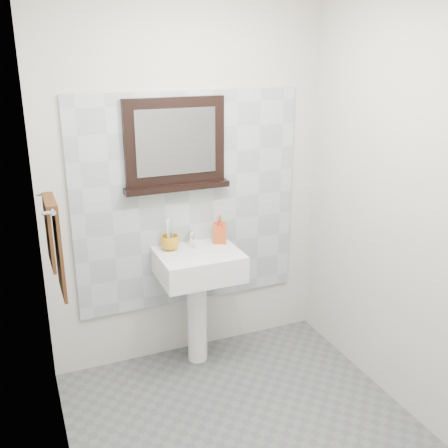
{
  "coord_description": "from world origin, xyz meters",
  "views": [
    {
      "loc": [
        -1.11,
        -2.22,
        2.17
      ],
      "look_at": [
        0.04,
        0.55,
        1.15
      ],
      "focal_mm": 42.0,
      "sensor_mm": 36.0,
      "label": 1
    }
  ],
  "objects_px": {
    "framed_mirror": "(175,146)",
    "pedestal_sink": "(199,276)",
    "soap_dispenser": "(220,229)",
    "hand_towel": "(54,240)",
    "toothbrush_cup": "(170,243)"
  },
  "relations": [
    {
      "from": "toothbrush_cup",
      "to": "framed_mirror",
      "type": "bearing_deg",
      "value": 44.1
    },
    {
      "from": "framed_mirror",
      "to": "pedestal_sink",
      "type": "bearing_deg",
      "value": -66.67
    },
    {
      "from": "pedestal_sink",
      "to": "hand_towel",
      "type": "distance_m",
      "value": 1.1
    },
    {
      "from": "pedestal_sink",
      "to": "soap_dispenser",
      "type": "height_order",
      "value": "soap_dispenser"
    },
    {
      "from": "toothbrush_cup",
      "to": "hand_towel",
      "type": "height_order",
      "value": "hand_towel"
    },
    {
      "from": "soap_dispenser",
      "to": "toothbrush_cup",
      "type": "bearing_deg",
      "value": -156.78
    },
    {
      "from": "soap_dispenser",
      "to": "framed_mirror",
      "type": "height_order",
      "value": "framed_mirror"
    },
    {
      "from": "soap_dispenser",
      "to": "framed_mirror",
      "type": "relative_size",
      "value": 0.28
    },
    {
      "from": "toothbrush_cup",
      "to": "framed_mirror",
      "type": "height_order",
      "value": "framed_mirror"
    },
    {
      "from": "toothbrush_cup",
      "to": "soap_dispenser",
      "type": "distance_m",
      "value": 0.37
    },
    {
      "from": "toothbrush_cup",
      "to": "hand_towel",
      "type": "xyz_separation_m",
      "value": [
        -0.76,
        -0.4,
        0.27
      ]
    },
    {
      "from": "framed_mirror",
      "to": "hand_towel",
      "type": "distance_m",
      "value": 1.04
    },
    {
      "from": "soap_dispenser",
      "to": "hand_towel",
      "type": "distance_m",
      "value": 1.22
    },
    {
      "from": "framed_mirror",
      "to": "hand_towel",
      "type": "xyz_separation_m",
      "value": [
        -0.85,
        -0.48,
        -0.37
      ]
    },
    {
      "from": "pedestal_sink",
      "to": "framed_mirror",
      "type": "bearing_deg",
      "value": 113.33
    }
  ]
}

